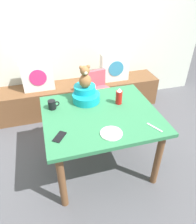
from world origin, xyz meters
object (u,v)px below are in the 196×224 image
at_px(infant_seat_teal, 86,94).
at_px(dinner_plate_near, 112,133).
at_px(dining_table, 101,122).
at_px(teddy_bear, 85,77).
at_px(cell_phone, 60,137).
at_px(pillow_floral_left, 38,76).
at_px(coffee_mug, 52,105).
at_px(highchair, 98,92).
at_px(pillow_floral_right, 115,67).
at_px(ketchup_bottle, 119,96).

distance_m(infant_seat_teal, dinner_plate_near, 0.63).
relative_size(dining_table, teddy_bear, 4.64).
bearing_deg(cell_phone, pillow_floral_left, -48.91).
bearing_deg(dinner_plate_near, pillow_floral_left, 110.34).
bearing_deg(pillow_floral_left, dinner_plate_near, -69.66).
bearing_deg(coffee_mug, highchair, 41.29).
height_order(pillow_floral_left, pillow_floral_right, same).
bearing_deg(dining_table, ketchup_bottle, 28.22).
xyz_separation_m(highchair, coffee_mug, (-0.67, -0.59, 0.27)).
xyz_separation_m(dining_table, coffee_mug, (-0.46, 0.22, 0.15)).
height_order(pillow_floral_left, dinner_plate_near, pillow_floral_left).
distance_m(infant_seat_teal, teddy_bear, 0.21).
height_order(infant_seat_teal, coffee_mug, infant_seat_teal).
bearing_deg(coffee_mug, infant_seat_teal, 10.53).
xyz_separation_m(ketchup_bottle, coffee_mug, (-0.70, 0.09, -0.04)).
distance_m(pillow_floral_left, coffee_mug, 1.02).
relative_size(dining_table, ketchup_bottle, 6.27).
bearing_deg(teddy_bear, dining_table, -73.79).
bearing_deg(pillow_floral_left, cell_phone, -85.12).
height_order(infant_seat_teal, ketchup_bottle, ketchup_bottle).
xyz_separation_m(teddy_bear, ketchup_bottle, (0.33, -0.16, -0.19)).
bearing_deg(coffee_mug, pillow_floral_right, 43.71).
bearing_deg(infant_seat_teal, ketchup_bottle, -26.63).
bearing_deg(infant_seat_teal, teddy_bear, -90.00).
relative_size(teddy_bear, coffee_mug, 2.08).
height_order(highchair, dinner_plate_near, highchair).
bearing_deg(dinner_plate_near, coffee_mug, 129.75).
bearing_deg(highchair, infant_seat_teal, -119.72).
distance_m(teddy_bear, cell_phone, 0.71).
bearing_deg(dining_table, pillow_floral_left, 115.10).
xyz_separation_m(pillow_floral_left, infant_seat_teal, (0.49, -0.94, 0.13)).
relative_size(highchair, coffee_mug, 6.58).
height_order(infant_seat_teal, teddy_bear, teddy_bear).
bearing_deg(teddy_bear, dinner_plate_near, -81.99).
bearing_deg(dining_table, highchair, 75.43).
distance_m(dining_table, infant_seat_teal, 0.35).
bearing_deg(highchair, dinner_plate_near, -100.32).
relative_size(infant_seat_teal, coffee_mug, 2.75).
bearing_deg(pillow_floral_right, ketchup_bottle, -107.66).
relative_size(ketchup_bottle, cell_phone, 1.28).
bearing_deg(coffee_mug, dinner_plate_near, -50.25).
relative_size(infant_seat_teal, teddy_bear, 1.32).
height_order(dining_table, teddy_bear, teddy_bear).
height_order(pillow_floral_left, dining_table, pillow_floral_left).
distance_m(highchair, dinner_plate_near, 1.19).
distance_m(coffee_mug, cell_phone, 0.47).
distance_m(infant_seat_teal, cell_phone, 0.66).
relative_size(pillow_floral_left, ketchup_bottle, 2.38).
bearing_deg(dining_table, infant_seat_teal, 106.18).
bearing_deg(dinner_plate_near, cell_phone, 169.55).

